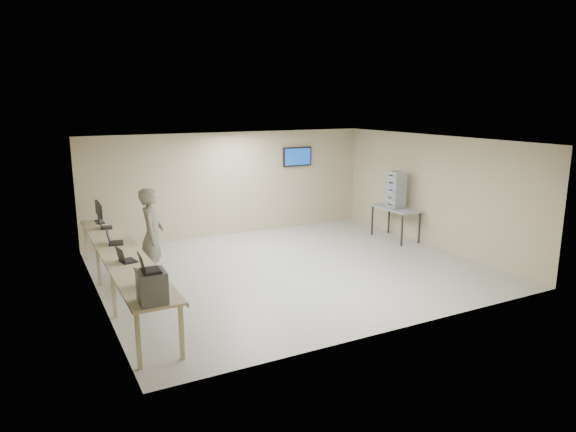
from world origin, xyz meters
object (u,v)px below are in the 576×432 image
equipment_box (152,287)px  side_table (396,210)px  workbench (121,255)px  soldier (152,235)px

equipment_box → side_table: bearing=29.3°
workbench → soldier: soldier is taller
workbench → side_table: (7.19, 0.93, -0.04)m
equipment_box → side_table: size_ratio=0.31×
soldier → workbench: bearing=153.7°
workbench → soldier: bearing=41.0°
equipment_box → soldier: bearing=79.3°
soldier → side_table: soldier is taller
equipment_box → workbench: bearing=91.1°
equipment_box → soldier: soldier is taller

